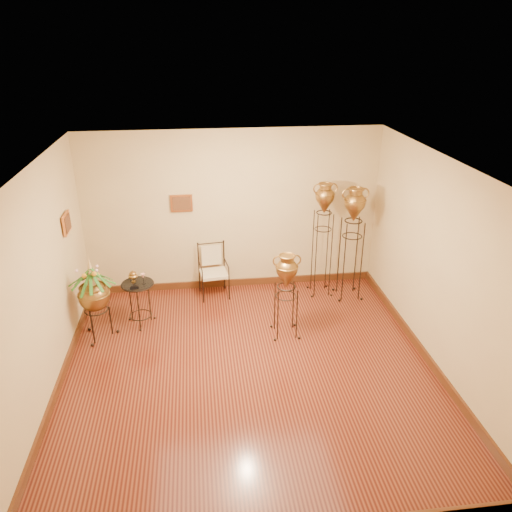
{
  "coord_description": "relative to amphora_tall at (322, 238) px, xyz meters",
  "views": [
    {
      "loc": [
        -0.59,
        -5.51,
        4.21
      ],
      "look_at": [
        0.25,
        1.3,
        1.1
      ],
      "focal_mm": 35.0,
      "sensor_mm": 36.0,
      "label": 1
    }
  ],
  "objects": [
    {
      "name": "armchair",
      "position": [
        -1.84,
        0.1,
        -0.56
      ],
      "size": [
        0.57,
        0.54,
        0.92
      ],
      "rotation": [
        0.0,
        0.0,
        0.12
      ],
      "color": "black",
      "rests_on": "ground"
    },
    {
      "name": "amphora_tall",
      "position": [
        0.0,
        0.0,
        0.0
      ],
      "size": [
        0.5,
        0.5,
        2.0
      ],
      "rotation": [
        0.0,
        0.0,
        -0.33
      ],
      "color": "black",
      "rests_on": "ground"
    },
    {
      "name": "amphora_mid",
      "position": [
        0.45,
        -0.17,
        -0.03
      ],
      "size": [
        0.56,
        0.56,
        1.96
      ],
      "rotation": [
        0.0,
        0.0,
        -0.33
      ],
      "color": "black",
      "rests_on": "ground"
    },
    {
      "name": "planter_urn",
      "position": [
        -3.62,
        -0.96,
        -0.28
      ],
      "size": [
        0.86,
        0.86,
        1.33
      ],
      "rotation": [
        0.0,
        0.0,
        0.25
      ],
      "color": "black",
      "rests_on": "ground"
    },
    {
      "name": "room_shell",
      "position": [
        -1.48,
        -2.04,
        0.71
      ],
      "size": [
        5.02,
        5.02,
        2.81
      ],
      "color": "#CAB682",
      "rests_on": "ground"
    },
    {
      "name": "side_table",
      "position": [
        -3.03,
        -0.66,
        -0.65
      ],
      "size": [
        0.57,
        0.57,
        0.9
      ],
      "rotation": [
        0.0,
        0.0,
        0.19
      ],
      "color": "black",
      "rests_on": "ground"
    },
    {
      "name": "ground",
      "position": [
        -1.47,
        -2.05,
        -1.02
      ],
      "size": [
        5.0,
        5.0,
        0.0
      ],
      "primitive_type": "plane",
      "color": "maroon",
      "rests_on": "ground"
    },
    {
      "name": "amphora_short",
      "position": [
        -0.83,
        -1.22,
        -0.36
      ],
      "size": [
        0.51,
        0.51,
        1.33
      ],
      "rotation": [
        0.0,
        0.0,
        -0.33
      ],
      "color": "black",
      "rests_on": "ground"
    }
  ]
}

